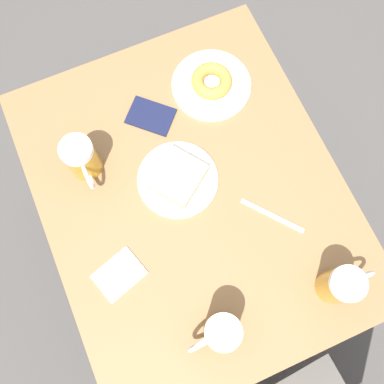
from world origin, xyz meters
The scene contains 10 objects.
ground_plane centered at (0.00, 0.00, 0.00)m, with size 8.00×8.00×0.00m, color #474442.
table centered at (0.00, 0.00, 0.66)m, with size 0.79×0.98×0.73m.
plate_with_cake centered at (0.02, -0.05, 0.74)m, with size 0.22×0.22×0.05m.
plate_with_donut centered at (-0.18, -0.28, 0.74)m, with size 0.23×0.23×0.05m.
beer_mug_left centered at (0.23, -0.18, 0.79)m, with size 0.08×0.13×0.14m.
beer_mug_center centered at (-0.23, 0.36, 0.79)m, with size 0.13×0.08×0.14m.
beer_mug_right centered at (0.08, 0.35, 0.79)m, with size 0.13×0.08×0.14m.
napkin_folded centered at (0.25, 0.12, 0.73)m, with size 0.14×0.12×0.00m.
fork centered at (-0.17, 0.14, 0.73)m, with size 0.12×0.15×0.00m.
passport_near_edge centered at (0.02, -0.25, 0.73)m, with size 0.15×0.15×0.01m.
Camera 1 is at (0.12, 0.28, 1.83)m, focal length 40.00 mm.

